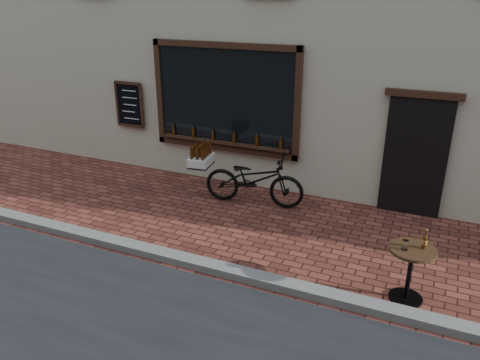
% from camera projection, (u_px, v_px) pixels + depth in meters
% --- Properties ---
extents(ground, '(90.00, 90.00, 0.00)m').
position_uv_depth(ground, '(242.00, 287.00, 6.66)').
color(ground, '#4E2119').
rests_on(ground, ground).
extents(kerb, '(90.00, 0.25, 0.12)m').
position_uv_depth(kerb, '(248.00, 276.00, 6.81)').
color(kerb, slate).
rests_on(kerb, ground).
extents(cargo_bicycle, '(2.32, 0.93, 1.10)m').
position_uv_depth(cargo_bicycle, '(252.00, 179.00, 9.06)').
color(cargo_bicycle, black).
rests_on(cargo_bicycle, ground).
extents(bistro_table, '(0.62, 0.62, 1.06)m').
position_uv_depth(bistro_table, '(411.00, 263.00, 6.19)').
color(bistro_table, black).
rests_on(bistro_table, ground).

